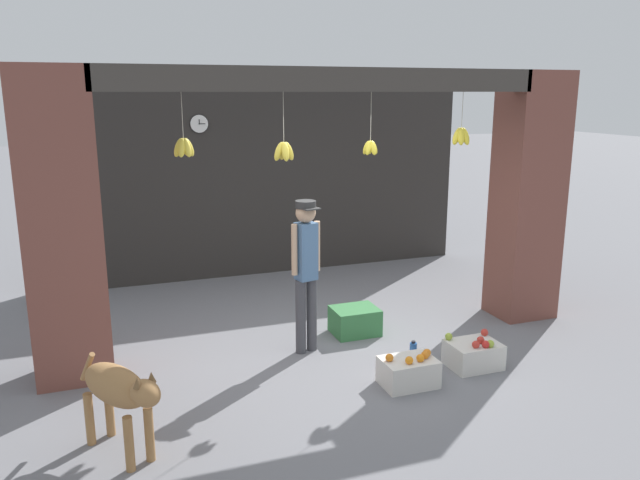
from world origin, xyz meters
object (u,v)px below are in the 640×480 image
object	(u,v)px
fruit_crate_apples	(473,354)
water_bottle	(413,352)
produce_box_green	(355,321)
fruit_crate_oranges	(409,371)
dog	(119,390)
shopkeeper	(306,265)
wall_clock	(199,124)

from	to	relation	value
fruit_crate_apples	water_bottle	distance (m)	0.61
produce_box_green	water_bottle	world-z (taller)	produce_box_green
fruit_crate_oranges	produce_box_green	world-z (taller)	fruit_crate_oranges
produce_box_green	water_bottle	xyz separation A→B (m)	(0.27, -0.92, -0.05)
dog	water_bottle	world-z (taller)	dog
fruit_crate_oranges	fruit_crate_apples	xyz separation A→B (m)	(0.82, 0.14, -0.00)
shopkeeper	fruit_crate_apples	size ratio (longest dim) A/B	3.26
dog	water_bottle	bearing A→B (deg)	75.10
dog	fruit_crate_oranges	distance (m)	2.67
produce_box_green	wall_clock	size ratio (longest dim) A/B	1.96
fruit_crate_apples	fruit_crate_oranges	bearing A→B (deg)	-170.14
fruit_crate_apples	wall_clock	world-z (taller)	wall_clock
produce_box_green	fruit_crate_oranges	bearing A→B (deg)	-91.32
produce_box_green	wall_clock	xyz separation A→B (m)	(-1.25, 2.74, 2.14)
shopkeeper	water_bottle	size ratio (longest dim) A/B	7.33
fruit_crate_oranges	water_bottle	world-z (taller)	fruit_crate_oranges
fruit_crate_apples	shopkeeper	bearing A→B (deg)	147.15
fruit_crate_apples	produce_box_green	distance (m)	1.47
water_bottle	wall_clock	size ratio (longest dim) A/B	0.85
wall_clock	fruit_crate_apples	bearing A→B (deg)	-62.89
dog	fruit_crate_apples	size ratio (longest dim) A/B	1.91
dog	shopkeeper	size ratio (longest dim) A/B	0.59
water_bottle	fruit_crate_apples	bearing A→B (deg)	-32.15
fruit_crate_oranges	wall_clock	xyz separation A→B (m)	(-1.22, 4.12, 2.16)
fruit_crate_oranges	water_bottle	xyz separation A→B (m)	(0.30, 0.47, -0.03)
shopkeeper	water_bottle	distance (m)	1.44
water_bottle	dog	bearing A→B (deg)	-165.39
dog	produce_box_green	size ratio (longest dim) A/B	1.87
shopkeeper	wall_clock	bearing A→B (deg)	-93.55
dog	produce_box_green	xyz separation A→B (m)	(2.65, 1.68, -0.39)
produce_box_green	fruit_crate_apples	bearing A→B (deg)	-57.71
dog	water_bottle	size ratio (longest dim) A/B	4.30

